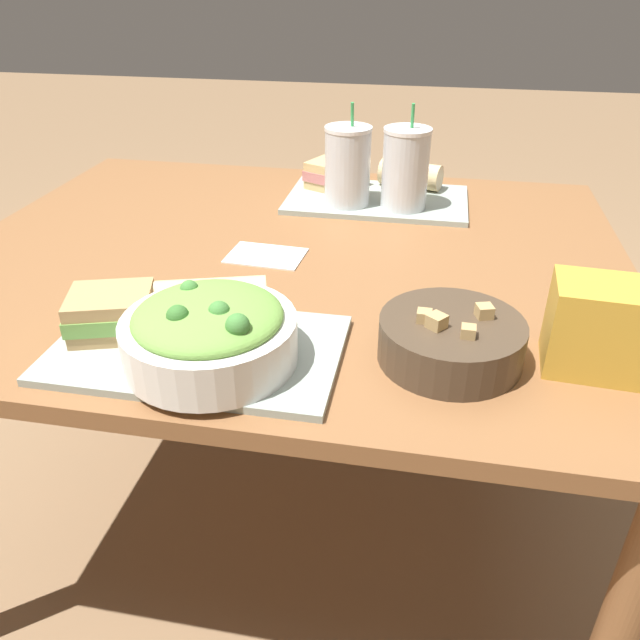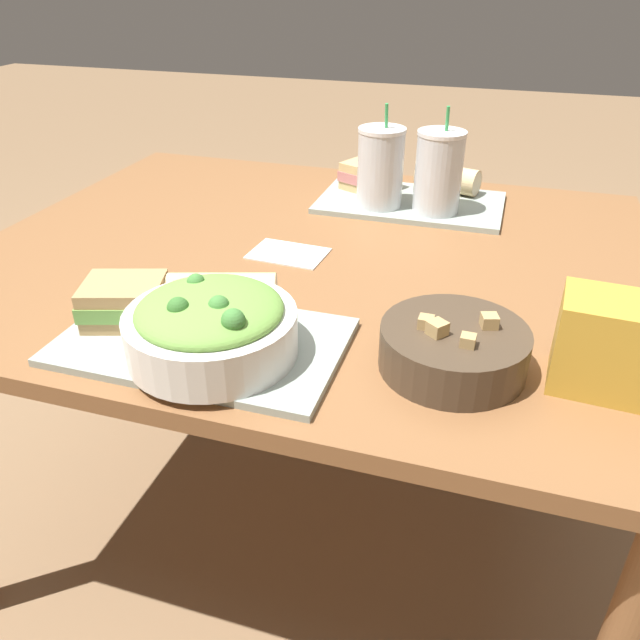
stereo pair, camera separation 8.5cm
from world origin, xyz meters
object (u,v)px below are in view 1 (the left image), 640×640
salad_bowl (210,331)px  soup_bowl (451,339)px  baguette_far (411,175)px  drink_cup_dark (348,169)px  chip_bag (600,327)px  sandwich_far (335,174)px  sandwich_near (112,313)px  drink_cup_red (405,171)px  napkin_folded (266,256)px  baguette_near (213,298)px

salad_bowl → soup_bowl: size_ratio=1.18×
baguette_far → drink_cup_dark: size_ratio=0.71×
chip_bag → sandwich_far: bearing=129.5°
sandwich_near → soup_bowl: bearing=-13.4°
baguette_far → chip_bag: size_ratio=1.12×
sandwich_near → drink_cup_red: (0.39, 0.62, 0.05)m
baguette_far → chip_bag: chip_bag is taller
soup_bowl → drink_cup_red: (-0.11, 0.58, 0.06)m
sandwich_far → drink_cup_dark: (0.05, -0.11, 0.05)m
sandwich_far → napkin_folded: bearing=-75.1°
salad_bowl → chip_bag: chip_bag is taller
sandwich_near → baguette_near: size_ratio=0.82×
drink_cup_dark → chip_bag: size_ratio=1.58×
sandwich_far → chip_bag: size_ratio=1.05×
salad_bowl → napkin_folded: 0.38m
sandwich_near → chip_bag: bearing=-13.1°
sandwich_far → napkin_folded: 0.40m
sandwich_near → baguette_near: bearing=12.4°
soup_bowl → drink_cup_red: bearing=100.6°
drink_cup_red → chip_bag: 0.64m
sandwich_near → baguette_near: sandwich_near is taller
drink_cup_dark → napkin_folded: size_ratio=1.48×
baguette_near → napkin_folded: (0.01, 0.25, -0.04)m
drink_cup_red → baguette_near: bearing=-115.1°
napkin_folded → baguette_near: bearing=-93.3°
sandwich_near → chip_bag: size_ratio=1.04×
chip_bag → baguette_far: bearing=116.8°
drink_cup_dark → chip_bag: 0.71m
baguette_near → baguette_far: size_ratio=1.14×
sandwich_far → napkin_folded: (-0.07, -0.40, -0.04)m
baguette_near → napkin_folded: baguette_near is taller
drink_cup_red → napkin_folded: drink_cup_red is taller
salad_bowl → baguette_far: salad_bowl is taller
sandwich_near → sandwich_far: size_ratio=0.99×
salad_bowl → soup_bowl: bearing=14.0°
drink_cup_dark → drink_cup_red: (0.13, 0.00, 0.00)m
sandwich_near → baguette_near: 0.15m
napkin_folded → baguette_far: bearing=60.1°
soup_bowl → baguette_far: 0.73m
sandwich_near → sandwich_far: bearing=56.2°
sandwich_near → chip_bag: (0.69, 0.05, 0.02)m
baguette_near → baguette_far: 0.73m
drink_cup_dark → chip_bag: drink_cup_dark is taller
soup_bowl → sandwich_far: size_ratio=1.37×
soup_bowl → chip_bag: size_ratio=1.44×
soup_bowl → chip_bag: bearing=5.0°
sandwich_far → chip_bag: 0.82m
sandwich_near → baguette_far: 0.86m
baguette_near → drink_cup_dark: drink_cup_dark is taller
napkin_folded → sandwich_near: bearing=-113.8°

